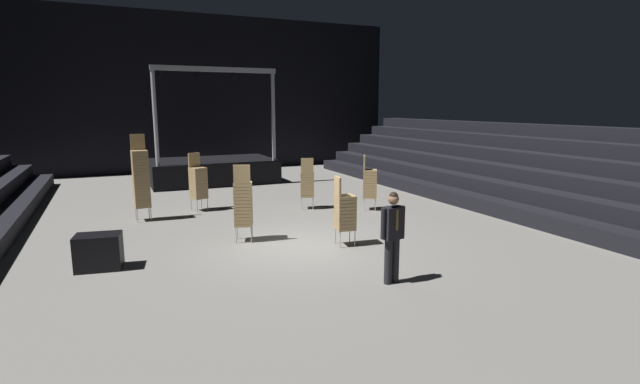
{
  "coord_description": "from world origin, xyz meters",
  "views": [
    {
      "loc": [
        -4.12,
        -10.46,
        3.37
      ],
      "look_at": [
        0.27,
        -0.58,
        1.4
      ],
      "focal_mm": 26.55,
      "sensor_mm": 36.0,
      "label": 1
    }
  ],
  "objects_px": {
    "chair_stack_front_right": "(141,178)",
    "chair_stack_rear_left": "(345,211)",
    "chair_stack_mid_centre": "(243,203)",
    "chair_stack_mid_left": "(307,183)",
    "man_with_tie": "(393,232)",
    "equipment_road_case": "(99,252)",
    "chair_stack_front_left": "(198,182)",
    "chair_stack_mid_right": "(370,183)",
    "stage_riser": "(212,169)"
  },
  "relations": [
    {
      "from": "chair_stack_front_right",
      "to": "chair_stack_rear_left",
      "type": "xyz_separation_m",
      "value": [
        4.34,
        -4.75,
        -0.42
      ]
    },
    {
      "from": "chair_stack_mid_right",
      "to": "chair_stack_mid_centre",
      "type": "relative_size",
      "value": 0.91
    },
    {
      "from": "stage_riser",
      "to": "man_with_tie",
      "type": "relative_size",
      "value": 3.0
    },
    {
      "from": "man_with_tie",
      "to": "chair_stack_mid_left",
      "type": "xyz_separation_m",
      "value": [
        1.08,
        6.89,
        -0.16
      ]
    },
    {
      "from": "chair_stack_mid_left",
      "to": "equipment_road_case",
      "type": "relative_size",
      "value": 1.9
    },
    {
      "from": "chair_stack_mid_right",
      "to": "chair_stack_front_left",
      "type": "bearing_deg",
      "value": -83.82
    },
    {
      "from": "chair_stack_mid_left",
      "to": "chair_stack_mid_right",
      "type": "distance_m",
      "value": 2.05
    },
    {
      "from": "chair_stack_front_right",
      "to": "chair_stack_rear_left",
      "type": "bearing_deg",
      "value": 128.55
    },
    {
      "from": "chair_stack_front_right",
      "to": "chair_stack_mid_right",
      "type": "distance_m",
      "value": 7.08
    },
    {
      "from": "stage_riser",
      "to": "equipment_road_case",
      "type": "distance_m",
      "value": 11.61
    },
    {
      "from": "chair_stack_mid_centre",
      "to": "chair_stack_rear_left",
      "type": "height_order",
      "value": "chair_stack_mid_centre"
    },
    {
      "from": "chair_stack_front_left",
      "to": "chair_stack_mid_left",
      "type": "xyz_separation_m",
      "value": [
        3.35,
        -1.18,
        -0.08
      ]
    },
    {
      "from": "equipment_road_case",
      "to": "chair_stack_mid_right",
      "type": "bearing_deg",
      "value": 18.85
    },
    {
      "from": "chair_stack_front_right",
      "to": "chair_stack_mid_right",
      "type": "bearing_deg",
      "value": 164.27
    },
    {
      "from": "chair_stack_rear_left",
      "to": "equipment_road_case",
      "type": "relative_size",
      "value": 1.9
    },
    {
      "from": "chair_stack_mid_centre",
      "to": "equipment_road_case",
      "type": "height_order",
      "value": "chair_stack_mid_centre"
    },
    {
      "from": "chair_stack_mid_left",
      "to": "equipment_road_case",
      "type": "distance_m",
      "value": 7.3
    },
    {
      "from": "chair_stack_mid_left",
      "to": "equipment_road_case",
      "type": "height_order",
      "value": "chair_stack_mid_left"
    },
    {
      "from": "chair_stack_mid_right",
      "to": "chair_stack_rear_left",
      "type": "distance_m",
      "value": 4.18
    },
    {
      "from": "chair_stack_front_right",
      "to": "chair_stack_mid_left",
      "type": "height_order",
      "value": "chair_stack_front_right"
    },
    {
      "from": "chair_stack_front_left",
      "to": "chair_stack_mid_right",
      "type": "relative_size",
      "value": 1.05
    },
    {
      "from": "stage_riser",
      "to": "equipment_road_case",
      "type": "xyz_separation_m",
      "value": [
        -4.5,
        -10.7,
        -0.21
      ]
    },
    {
      "from": "chair_stack_front_left",
      "to": "equipment_road_case",
      "type": "height_order",
      "value": "chair_stack_front_left"
    },
    {
      "from": "stage_riser",
      "to": "chair_stack_mid_right",
      "type": "height_order",
      "value": "stage_riser"
    },
    {
      "from": "man_with_tie",
      "to": "equipment_road_case",
      "type": "relative_size",
      "value": 1.99
    },
    {
      "from": "man_with_tie",
      "to": "chair_stack_mid_right",
      "type": "distance_m",
      "value": 6.57
    },
    {
      "from": "chair_stack_front_right",
      "to": "equipment_road_case",
      "type": "relative_size",
      "value": 2.84
    },
    {
      "from": "stage_riser",
      "to": "chair_stack_mid_right",
      "type": "distance_m",
      "value": 8.71
    },
    {
      "from": "chair_stack_mid_left",
      "to": "chair_stack_mid_right",
      "type": "xyz_separation_m",
      "value": [
        1.8,
        -0.98,
        0.04
      ]
    },
    {
      "from": "chair_stack_mid_right",
      "to": "chair_stack_rear_left",
      "type": "xyz_separation_m",
      "value": [
        -2.58,
        -3.29,
        -0.04
      ]
    },
    {
      "from": "man_with_tie",
      "to": "chair_stack_mid_centre",
      "type": "relative_size",
      "value": 0.91
    },
    {
      "from": "chair_stack_mid_centre",
      "to": "chair_stack_mid_left",
      "type": "bearing_deg",
      "value": 63.75
    },
    {
      "from": "chair_stack_mid_centre",
      "to": "man_with_tie",
      "type": "bearing_deg",
      "value": -46.13
    },
    {
      "from": "chair_stack_mid_centre",
      "to": "chair_stack_rear_left",
      "type": "distance_m",
      "value": 2.55
    },
    {
      "from": "equipment_road_case",
      "to": "chair_stack_mid_left",
      "type": "bearing_deg",
      "value": 30.85
    },
    {
      "from": "chair_stack_mid_right",
      "to": "chair_stack_rear_left",
      "type": "bearing_deg",
      "value": -9.07
    },
    {
      "from": "stage_riser",
      "to": "chair_stack_front_right",
      "type": "xyz_separation_m",
      "value": [
        -3.36,
        -6.5,
        0.7
      ]
    },
    {
      "from": "chair_stack_mid_centre",
      "to": "chair_stack_front_right",
      "type": "bearing_deg",
      "value": 141.82
    },
    {
      "from": "stage_riser",
      "to": "chair_stack_mid_left",
      "type": "xyz_separation_m",
      "value": [
        1.75,
        -6.96,
        0.28
      ]
    },
    {
      "from": "chair_stack_rear_left",
      "to": "chair_stack_mid_centre",
      "type": "bearing_deg",
      "value": -114.4
    },
    {
      "from": "chair_stack_front_right",
      "to": "chair_stack_mid_centre",
      "type": "distance_m",
      "value": 4.03
    },
    {
      "from": "chair_stack_mid_centre",
      "to": "chair_stack_rear_left",
      "type": "bearing_deg",
      "value": -13.47
    },
    {
      "from": "chair_stack_front_right",
      "to": "chair_stack_mid_right",
      "type": "height_order",
      "value": "chair_stack_front_right"
    },
    {
      "from": "man_with_tie",
      "to": "chair_stack_front_left",
      "type": "height_order",
      "value": "chair_stack_front_left"
    },
    {
      "from": "chair_stack_front_right",
      "to": "man_with_tie",
      "type": "bearing_deg",
      "value": 114.85
    },
    {
      "from": "chair_stack_front_left",
      "to": "chair_stack_mid_left",
      "type": "relative_size",
      "value": 1.1
    },
    {
      "from": "stage_riser",
      "to": "chair_stack_mid_right",
      "type": "bearing_deg",
      "value": -65.93
    },
    {
      "from": "stage_riser",
      "to": "chair_stack_front_right",
      "type": "height_order",
      "value": "stage_riser"
    },
    {
      "from": "stage_riser",
      "to": "chair_stack_rear_left",
      "type": "bearing_deg",
      "value": -85.06
    },
    {
      "from": "stage_riser",
      "to": "chair_stack_mid_centre",
      "type": "relative_size",
      "value": 2.73
    }
  ]
}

